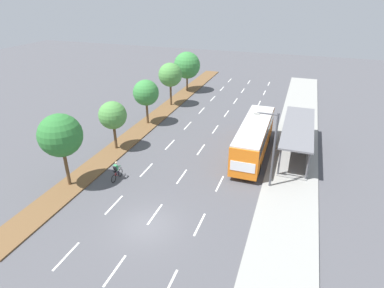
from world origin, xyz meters
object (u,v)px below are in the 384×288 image
(median_tree_third, at_px, (146,93))
(median_tree_fifth, at_px, (187,65))
(cyclist, at_px, (116,171))
(median_tree_second, at_px, (113,115))
(bus_shelter, at_px, (300,137))
(median_tree_nearest, at_px, (60,135))
(median_tree_fourth, at_px, (170,75))
(bus, at_px, (254,136))
(streetlight, at_px, (272,146))

(median_tree_third, distance_m, median_tree_fifth, 14.61)
(cyclist, bearing_deg, median_tree_fifth, 96.89)
(median_tree_second, bearing_deg, median_tree_third, 89.67)
(median_tree_second, bearing_deg, bus_shelter, 16.02)
(median_tree_nearest, bearing_deg, cyclist, 33.36)
(median_tree_second, height_order, median_tree_third, median_tree_third)
(cyclist, relative_size, median_tree_third, 0.34)
(median_tree_nearest, relative_size, median_tree_fourth, 1.07)
(bus, bearing_deg, median_tree_second, -166.13)
(median_tree_third, xyz_separation_m, streetlight, (15.76, -9.30, -0.07))
(bus_shelter, relative_size, median_tree_nearest, 1.78)
(bus, bearing_deg, median_tree_fifth, 126.51)
(median_tree_fourth, distance_m, median_tree_fifth, 7.31)
(bus_shelter, distance_m, streetlight, 7.71)
(cyclist, height_order, median_tree_fifth, median_tree_fifth)
(bus_shelter, xyz_separation_m, median_tree_third, (-17.87, 2.16, 2.09))
(cyclist, xyz_separation_m, streetlight, (12.63, 3.14, 3.10))
(bus_shelter, height_order, bus, bus)
(median_tree_second, distance_m, median_tree_third, 7.31)
(bus_shelter, height_order, median_tree_fifth, median_tree_fifth)
(median_tree_third, bearing_deg, median_tree_fourth, 89.40)
(bus, height_order, median_tree_fifth, median_tree_fifth)
(median_tree_third, relative_size, median_tree_fifth, 0.88)
(median_tree_third, bearing_deg, median_tree_second, -90.33)
(cyclist, distance_m, median_tree_fifth, 27.45)
(cyclist, distance_m, median_tree_nearest, 5.54)
(median_tree_second, bearing_deg, bus, 13.87)
(bus_shelter, distance_m, bus, 4.64)
(median_tree_third, bearing_deg, cyclist, -75.84)
(median_tree_second, relative_size, median_tree_fifth, 0.82)
(median_tree_fifth, bearing_deg, streetlight, -56.38)
(median_tree_second, xyz_separation_m, median_tree_fourth, (0.12, 14.61, 0.66))
(median_tree_nearest, relative_size, streetlight, 0.97)
(streetlight, bearing_deg, cyclist, -166.05)
(bus, bearing_deg, cyclist, -140.91)
(bus_shelter, relative_size, median_tree_fourth, 1.90)
(median_tree_third, bearing_deg, median_tree_fifth, 90.52)
(bus_shelter, bearing_deg, median_tree_nearest, -145.39)
(bus_shelter, height_order, median_tree_second, median_tree_second)
(median_tree_second, distance_m, streetlight, 15.93)
(streetlight, bearing_deg, median_tree_fourth, 133.38)
(bus_shelter, relative_size, bus, 1.00)
(cyclist, height_order, median_tree_second, median_tree_second)
(cyclist, xyz_separation_m, median_tree_nearest, (-3.30, -2.17, 3.88))
(bus_shelter, height_order, median_tree_fourth, median_tree_fourth)
(median_tree_third, xyz_separation_m, median_tree_fourth, (0.08, 7.30, 0.44))
(bus_shelter, height_order, median_tree_third, median_tree_third)
(bus_shelter, bearing_deg, median_tree_fifth, 137.04)
(median_tree_second, bearing_deg, streetlight, -7.19)
(bus, bearing_deg, median_tree_fourth, 140.26)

